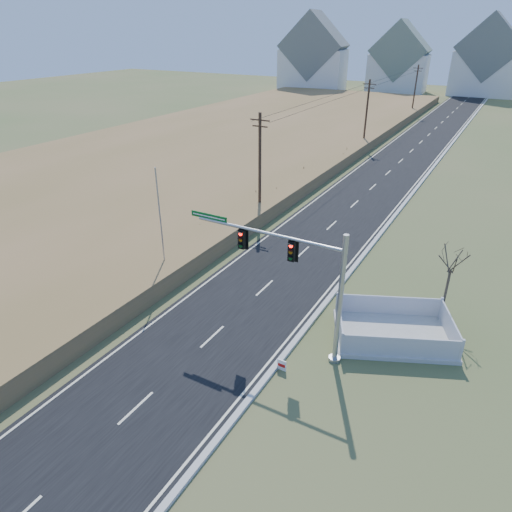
{
  "coord_description": "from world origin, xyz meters",
  "views": [
    {
      "loc": [
        12.09,
        -18.47,
        15.24
      ],
      "look_at": [
        0.51,
        1.96,
        3.4
      ],
      "focal_mm": 32.0,
      "sensor_mm": 36.0,
      "label": 1
    }
  ],
  "objects_px": {
    "traffic_signal_mast": "(305,278)",
    "fence_enclosure": "(393,333)",
    "open_sign": "(282,365)",
    "flagpole": "(162,236)",
    "bare_tree": "(453,259)"
  },
  "relations": [
    {
      "from": "traffic_signal_mast",
      "to": "fence_enclosure",
      "type": "distance_m",
      "value": 6.59
    },
    {
      "from": "traffic_signal_mast",
      "to": "open_sign",
      "type": "height_order",
      "value": "traffic_signal_mast"
    },
    {
      "from": "fence_enclosure",
      "to": "flagpole",
      "type": "bearing_deg",
      "value": 159.02
    },
    {
      "from": "fence_enclosure",
      "to": "open_sign",
      "type": "distance_m",
      "value": 6.77
    },
    {
      "from": "fence_enclosure",
      "to": "bare_tree",
      "type": "xyz_separation_m",
      "value": [
        1.97,
        3.16,
        3.64
      ]
    },
    {
      "from": "fence_enclosure",
      "to": "flagpole",
      "type": "relative_size",
      "value": 0.96
    },
    {
      "from": "fence_enclosure",
      "to": "flagpole",
      "type": "xyz_separation_m",
      "value": [
        -15.17,
        -0.83,
        2.76
      ]
    },
    {
      "from": "open_sign",
      "to": "bare_tree",
      "type": "relative_size",
      "value": 0.12
    },
    {
      "from": "fence_enclosure",
      "to": "open_sign",
      "type": "xyz_separation_m",
      "value": [
        -4.07,
        -5.41,
        0.04
      ]
    },
    {
      "from": "fence_enclosure",
      "to": "flagpole",
      "type": "height_order",
      "value": "flagpole"
    },
    {
      "from": "fence_enclosure",
      "to": "bare_tree",
      "type": "distance_m",
      "value": 5.2
    },
    {
      "from": "fence_enclosure",
      "to": "flagpole",
      "type": "distance_m",
      "value": 15.44
    },
    {
      "from": "open_sign",
      "to": "flagpole",
      "type": "height_order",
      "value": "flagpole"
    },
    {
      "from": "traffic_signal_mast",
      "to": "flagpole",
      "type": "relative_size",
      "value": 1.16
    },
    {
      "from": "traffic_signal_mast",
      "to": "bare_tree",
      "type": "distance_m",
      "value": 8.83
    }
  ]
}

